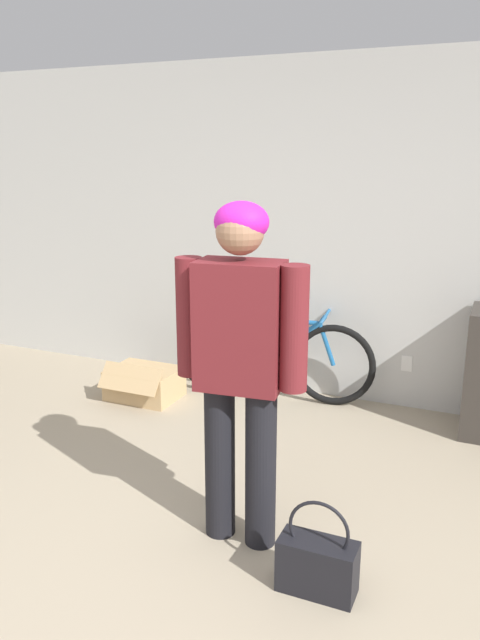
{
  "coord_description": "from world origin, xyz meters",
  "views": [
    {
      "loc": [
        1.18,
        -1.75,
        1.9
      ],
      "look_at": [
        0.06,
        0.81,
        1.15
      ],
      "focal_mm": 35.0,
      "sensor_mm": 36.0,
      "label": 1
    }
  ],
  "objects_px": {
    "handbag": "(317,564)",
    "cardboard_box": "(144,383)",
    "person": "(240,351)",
    "bicycle": "(272,357)"
  },
  "relations": [
    {
      "from": "person",
      "to": "cardboard_box",
      "type": "bearing_deg",
      "value": 129.12
    },
    {
      "from": "bicycle",
      "to": "handbag",
      "type": "height_order",
      "value": "bicycle"
    },
    {
      "from": "cardboard_box",
      "to": "bicycle",
      "type": "bearing_deg",
      "value": 23.37
    },
    {
      "from": "handbag",
      "to": "cardboard_box",
      "type": "bearing_deg",
      "value": 139.46
    },
    {
      "from": "person",
      "to": "handbag",
      "type": "bearing_deg",
      "value": -33.13
    },
    {
      "from": "bicycle",
      "to": "cardboard_box",
      "type": "xyz_separation_m",
      "value": [
        -0.94,
        -0.4,
        -0.22
      ]
    },
    {
      "from": "cardboard_box",
      "to": "handbag",
      "type": "bearing_deg",
      "value": -40.54
    },
    {
      "from": "person",
      "to": "bicycle",
      "type": "relative_size",
      "value": 1.06
    },
    {
      "from": "person",
      "to": "handbag",
      "type": "height_order",
      "value": "person"
    },
    {
      "from": "handbag",
      "to": "bicycle",
      "type": "bearing_deg",
      "value": 115.82
    }
  ]
}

